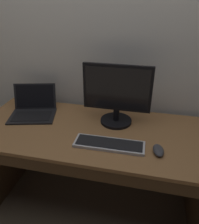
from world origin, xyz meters
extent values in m
plane|color=brown|center=(0.00, 0.00, 0.00)|extent=(14.00, 14.00, 0.00)
cube|color=olive|center=(0.00, 0.00, 0.72)|extent=(1.57, 0.68, 0.02)
cube|color=#4E351E|center=(-0.76, 0.00, 0.36)|extent=(0.05, 0.62, 0.71)
cube|color=#4E351E|center=(0.00, -0.32, 0.67)|extent=(1.50, 0.02, 0.08)
cube|color=black|center=(-0.46, 0.07, 0.74)|extent=(0.37, 0.30, 0.01)
cube|color=black|center=(-0.46, 0.06, 0.75)|extent=(0.30, 0.21, 0.00)
cube|color=black|center=(-0.49, 0.21, 0.84)|extent=(0.32, 0.14, 0.18)
cube|color=black|center=(-0.49, 0.20, 0.84)|extent=(0.29, 0.12, 0.16)
cylinder|color=black|center=(0.15, 0.14, 0.74)|extent=(0.22, 0.22, 0.02)
cylinder|color=black|center=(0.15, 0.14, 0.80)|extent=(0.04, 0.04, 0.09)
cube|color=black|center=(0.15, 0.13, 0.99)|extent=(0.45, 0.02, 0.31)
cube|color=black|center=(0.15, 0.11, 0.99)|extent=(0.41, 0.00, 0.28)
cube|color=#BCBCC1|center=(0.15, -0.14, 0.74)|extent=(0.42, 0.13, 0.02)
cube|color=black|center=(0.15, -0.14, 0.75)|extent=(0.39, 0.11, 0.00)
ellipsoid|color=#38383D|center=(0.43, -0.15, 0.75)|extent=(0.08, 0.12, 0.03)
camera|label=1|loc=(0.33, -1.19, 1.54)|focal=35.62mm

